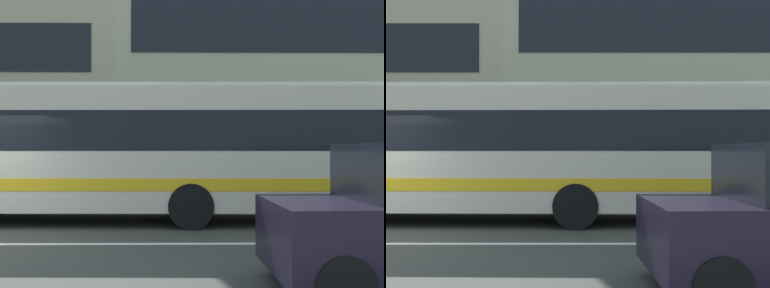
% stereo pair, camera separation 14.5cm
% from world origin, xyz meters
% --- Properties ---
extents(apartment_block_right, '(18.72, 8.07, 12.74)m').
position_xyz_m(apartment_block_right, '(10.59, 15.25, 6.37)').
color(apartment_block_right, '#C0BB97').
rests_on(apartment_block_right, ground_plane).
extents(transit_bus, '(11.76, 2.74, 3.24)m').
position_xyz_m(transit_bus, '(3.85, 2.64, 1.79)').
color(transit_bus, beige).
rests_on(transit_bus, ground_plane).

